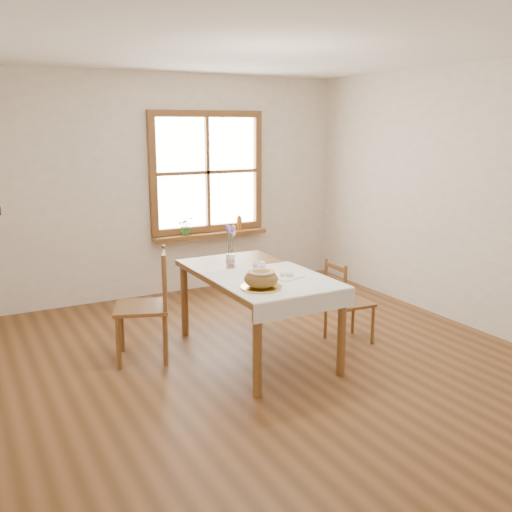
{
  "coord_description": "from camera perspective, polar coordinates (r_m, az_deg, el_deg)",
  "views": [
    {
      "loc": [
        -2.3,
        -3.94,
        2.02
      ],
      "look_at": [
        0.0,
        0.3,
        0.9
      ],
      "focal_mm": 40.0,
      "sensor_mm": 36.0,
      "label": 1
    }
  ],
  "objects": [
    {
      "name": "egg_napkin",
      "position": [
        4.81,
        3.11,
        -2.07
      ],
      "size": [
        0.29,
        0.26,
        0.01
      ],
      "primitive_type": "cube",
      "rotation": [
        0.0,
        0.0,
        0.29
      ],
      "color": "white",
      "rests_on": "table_linen"
    },
    {
      "name": "lavender_bouquet",
      "position": [
        5.24,
        -2.59,
        1.59
      ],
      "size": [
        0.15,
        0.15,
        0.28
      ],
      "primitive_type": null,
      "color": "#7A5BA2",
      "rests_on": "flower_vase"
    },
    {
      "name": "pepper_shaker",
      "position": [
        5.04,
        -0.04,
        -0.89
      ],
      "size": [
        0.06,
        0.06,
        0.09
      ],
      "primitive_type": "cylinder",
      "rotation": [
        0.0,
        0.0,
        -0.26
      ],
      "color": "white",
      "rests_on": "table_linen"
    },
    {
      "name": "bread_plate",
      "position": [
        4.48,
        0.51,
        -3.15
      ],
      "size": [
        0.36,
        0.36,
        0.02
      ],
      "primitive_type": "cylinder",
      "rotation": [
        0.0,
        0.0,
        0.17
      ],
      "color": "white",
      "rests_on": "table_linen"
    },
    {
      "name": "eggs",
      "position": [
        4.8,
        3.11,
        -1.77
      ],
      "size": [
        0.23,
        0.21,
        0.04
      ],
      "primitive_type": null,
      "rotation": [
        0.0,
        0.0,
        0.29
      ],
      "color": "white",
      "rests_on": "egg_napkin"
    },
    {
      "name": "chair_left",
      "position": [
        5.05,
        -11.38,
        -4.88
      ],
      "size": [
        0.6,
        0.59,
        0.97
      ],
      "primitive_type": null,
      "rotation": [
        0.0,
        0.0,
        -1.91
      ],
      "color": "brown",
      "rests_on": "ground"
    },
    {
      "name": "dining_table",
      "position": [
        5.01,
        0.0,
        -2.62
      ],
      "size": [
        0.9,
        1.6,
        0.75
      ],
      "color": "brown",
      "rests_on": "ground"
    },
    {
      "name": "salt_shaker",
      "position": [
        4.96,
        0.62,
        -1.04
      ],
      "size": [
        0.06,
        0.06,
        0.1
      ],
      "primitive_type": "cylinder",
      "rotation": [
        0.0,
        0.0,
        -0.05
      ],
      "color": "white",
      "rests_on": "table_linen"
    },
    {
      "name": "window",
      "position": [
        7.02,
        -4.91,
        8.35
      ],
      "size": [
        1.46,
        0.08,
        1.46
      ],
      "color": "brown",
      "rests_on": "ground"
    },
    {
      "name": "window_sill",
      "position": [
        7.06,
        -4.56,
        2.15
      ],
      "size": [
        1.46,
        0.2,
        0.05
      ],
      "color": "brown",
      "rests_on": "ground"
    },
    {
      "name": "flower_vase",
      "position": [
        5.28,
        -2.57,
        -0.36
      ],
      "size": [
        0.09,
        0.09,
        0.09
      ],
      "primitive_type": "cylinder",
      "rotation": [
        0.0,
        0.0,
        0.11
      ],
      "color": "white",
      "rests_on": "dining_table"
    },
    {
      "name": "amber_bottle",
      "position": [
        7.21,
        -1.69,
        3.36
      ],
      "size": [
        0.08,
        0.08,
        0.19
      ],
      "primitive_type": "cylinder",
      "rotation": [
        0.0,
        0.0,
        0.22
      ],
      "color": "#AF5F20",
      "rests_on": "window_sill"
    },
    {
      "name": "potted_plant",
      "position": [
        6.92,
        -7.0,
        2.82
      ],
      "size": [
        0.26,
        0.27,
        0.17
      ],
      "primitive_type": "imported",
      "rotation": [
        0.0,
        0.0,
        -0.3
      ],
      "color": "#407930",
      "rests_on": "window_sill"
    },
    {
      "name": "room_walls",
      "position": [
        4.58,
        1.81,
        9.13
      ],
      "size": [
        4.6,
        5.1,
        2.65
      ],
      "color": "white",
      "rests_on": "ground"
    },
    {
      "name": "ground",
      "position": [
        4.99,
        1.67,
        -10.81
      ],
      "size": [
        5.0,
        5.0,
        0.0
      ],
      "primitive_type": "plane",
      "color": "brown",
      "rests_on": "ground"
    },
    {
      "name": "bread_loaf",
      "position": [
        4.46,
        0.51,
        -2.14
      ],
      "size": [
        0.27,
        0.27,
        0.15
      ],
      "primitive_type": "ellipsoid",
      "color": "olive",
      "rests_on": "bread_plate"
    },
    {
      "name": "table_linen",
      "position": [
        4.73,
        1.76,
        -2.44
      ],
      "size": [
        0.91,
        0.99,
        0.01
      ],
      "primitive_type": "cube",
      "color": "white",
      "rests_on": "dining_table"
    },
    {
      "name": "chair_right",
      "position": [
        5.44,
        9.34,
        -4.5
      ],
      "size": [
        0.41,
        0.39,
        0.79
      ],
      "primitive_type": null,
      "rotation": [
        0.0,
        0.0,
        1.52
      ],
      "color": "brown",
      "rests_on": "ground"
    }
  ]
}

